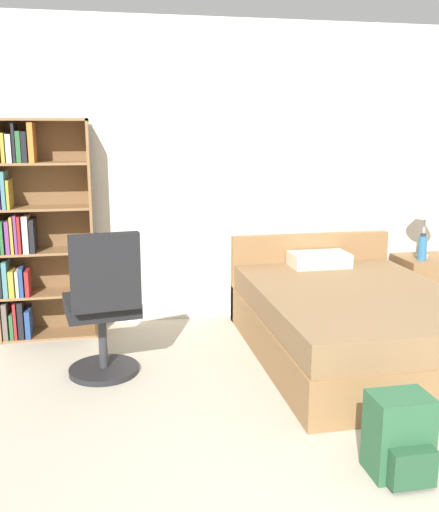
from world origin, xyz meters
name	(u,v)px	position (x,y,z in m)	size (l,w,h in m)	color
wall_back	(246,174)	(0.00, 3.23, 1.30)	(9.00, 0.06, 2.60)	silver
bookshelf	(31,229)	(-1.83, 2.99, 0.90)	(0.77, 0.32, 1.77)	olive
bed	(351,320)	(0.56, 2.12, 0.27)	(1.45, 2.04, 0.77)	olive
office_chair	(103,308)	(-1.28, 2.03, 0.50)	(0.55, 0.62, 1.05)	#232326
nightstand	(426,285)	(1.67, 2.94, 0.27)	(0.55, 0.47, 0.54)	olive
table_lamp	(425,209)	(1.61, 2.95, 0.98)	(0.25, 0.25, 0.55)	#B2B2B7
water_bottle	(422,248)	(1.53, 2.82, 0.65)	(0.08, 0.08, 0.24)	teal
backpack_green	(400,438)	(0.15, 0.59, 0.20)	(0.30, 0.29, 0.41)	#2D603D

